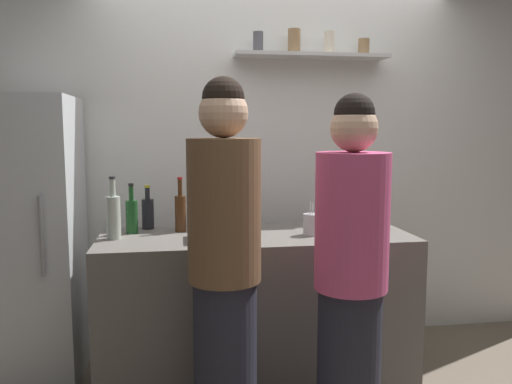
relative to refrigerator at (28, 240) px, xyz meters
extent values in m
cube|color=white|center=(1.59, 0.40, 0.44)|extent=(4.80, 0.10, 2.60)
cube|color=silver|center=(1.83, 0.24, 1.17)|extent=(1.06, 0.22, 0.02)
cylinder|color=#4C4C51|center=(1.46, 0.24, 1.25)|extent=(0.07, 0.07, 0.14)
cylinder|color=olive|center=(1.71, 0.24, 1.26)|extent=(0.08, 0.08, 0.16)
cylinder|color=beige|center=(1.95, 0.24, 1.26)|extent=(0.07, 0.07, 0.15)
cylinder|color=olive|center=(2.20, 0.24, 1.23)|extent=(0.08, 0.08, 0.11)
cube|color=silver|center=(0.00, 0.00, 0.00)|extent=(0.60, 0.64, 1.73)
cylinder|color=#99999E|center=(0.16, -0.34, 0.09)|extent=(0.02, 0.02, 0.45)
cube|color=#66605B|center=(1.35, -0.33, -0.40)|extent=(1.81, 0.67, 0.92)
cube|color=gray|center=(1.13, -0.44, 0.08)|extent=(0.34, 0.24, 0.05)
cylinder|color=#B2B2B7|center=(1.67, -0.40, 0.12)|extent=(0.10, 0.10, 0.12)
cylinder|color=silver|center=(1.68, -0.39, 0.19)|extent=(0.02, 0.02, 0.18)
cylinder|color=silver|center=(1.68, -0.41, 0.17)|extent=(0.02, 0.02, 0.16)
cylinder|color=silver|center=(1.66, -0.40, 0.18)|extent=(0.01, 0.03, 0.17)
cylinder|color=silver|center=(1.69, -0.39, 0.18)|extent=(0.02, 0.04, 0.18)
cylinder|color=#472814|center=(0.92, -0.18, 0.17)|extent=(0.07, 0.07, 0.22)
cylinder|color=#472814|center=(0.92, -0.18, 0.32)|extent=(0.03, 0.03, 0.10)
cylinder|color=maroon|center=(0.92, -0.18, 0.38)|extent=(0.03, 0.03, 0.02)
cylinder|color=#B2BFB2|center=(0.55, -0.33, 0.18)|extent=(0.08, 0.08, 0.24)
cylinder|color=#B2BFB2|center=(0.55, -0.33, 0.35)|extent=(0.03, 0.03, 0.10)
cylinder|color=#333333|center=(0.55, -0.33, 0.40)|extent=(0.04, 0.04, 0.02)
cylinder|color=black|center=(0.72, -0.06, 0.15)|extent=(0.07, 0.07, 0.18)
cylinder|color=black|center=(0.72, -0.06, 0.28)|extent=(0.03, 0.03, 0.07)
cylinder|color=gold|center=(0.72, -0.06, 0.32)|extent=(0.03, 0.03, 0.02)
cylinder|color=#19471E|center=(0.64, -0.18, 0.16)|extent=(0.07, 0.07, 0.20)
cylinder|color=#19471E|center=(0.64, -0.18, 0.30)|extent=(0.03, 0.03, 0.09)
cylinder|color=black|center=(0.64, -0.18, 0.35)|extent=(0.03, 0.03, 0.02)
cylinder|color=silver|center=(1.91, -0.45, 0.15)|extent=(0.08, 0.08, 0.18)
cylinder|color=silver|center=(1.91, -0.45, 0.25)|extent=(0.04, 0.04, 0.03)
cylinder|color=#268C3F|center=(1.91, -0.45, 0.27)|extent=(0.05, 0.05, 0.02)
cylinder|color=#262633|center=(1.11, -0.92, -0.45)|extent=(0.30, 0.30, 0.83)
cylinder|color=brown|center=(1.11, -0.92, 0.30)|extent=(0.34, 0.34, 0.66)
sphere|color=#D8AD8C|center=(1.11, -0.92, 0.74)|extent=(0.23, 0.23, 0.23)
sphere|color=black|center=(1.11, -0.92, 0.81)|extent=(0.19, 0.19, 0.19)
cylinder|color=#262633|center=(1.69, -1.03, -0.47)|extent=(0.30, 0.30, 0.80)
cylinder|color=#D14C7F|center=(1.69, -1.03, 0.25)|extent=(0.34, 0.34, 0.63)
sphere|color=#D8AD8C|center=(1.69, -1.03, 0.67)|extent=(0.22, 0.22, 0.22)
sphere|color=black|center=(1.69, -1.03, 0.74)|extent=(0.18, 0.18, 0.18)
camera|label=1|loc=(0.89, -3.24, 0.67)|focal=35.97mm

